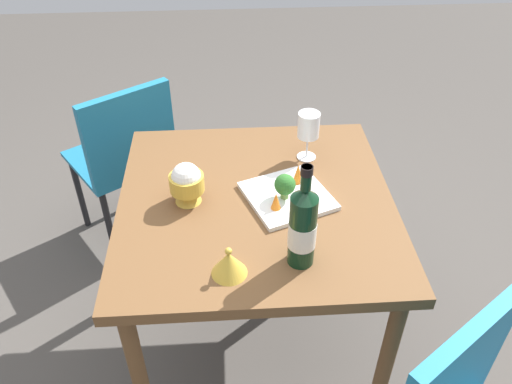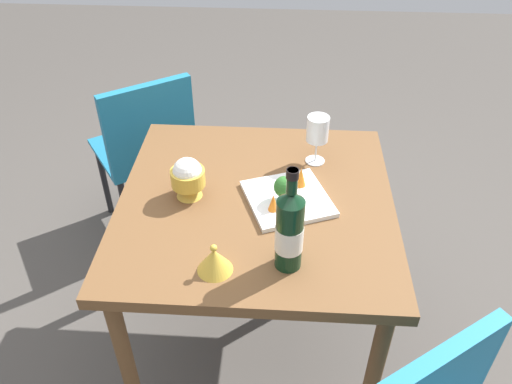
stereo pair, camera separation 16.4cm
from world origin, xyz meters
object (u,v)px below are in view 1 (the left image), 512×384
at_px(wine_glass, 309,126).
at_px(rice_bowl_lid, 229,263).
at_px(broccoli_floret, 285,185).
at_px(rice_bowl, 187,183).
at_px(wine_bottle, 303,227).
at_px(chair_by_wall, 126,152).
at_px(serving_plate, 288,196).
at_px(carrot_garnish_left, 298,173).
at_px(carrot_garnish_right, 276,201).

xyz_separation_m(wine_glass, rice_bowl_lid, (0.54, -0.29, -0.09)).
xyz_separation_m(rice_bowl_lid, broccoli_floret, (-0.30, 0.18, 0.03)).
bearing_deg(rice_bowl, broccoli_floret, 85.81).
xyz_separation_m(wine_bottle, rice_bowl_lid, (0.03, -0.20, -0.09)).
bearing_deg(chair_by_wall, broccoli_floret, -81.02).
xyz_separation_m(rice_bowl_lid, serving_plate, (-0.31, 0.20, -0.03)).
bearing_deg(broccoli_floret, rice_bowl, -94.19).
bearing_deg(carrot_garnish_left, wine_glass, 161.77).
relative_size(wine_bottle, carrot_garnish_right, 5.54).
bearing_deg(wine_glass, rice_bowl_lid, -28.22).
height_order(wine_bottle, wine_glass, wine_bottle).
bearing_deg(serving_plate, wine_glass, 157.67).
distance_m(chair_by_wall, broccoli_floret, 0.95).
bearing_deg(carrot_garnish_right, chair_by_wall, -140.10).
bearing_deg(broccoli_floret, carrot_garnish_left, 146.53).
height_order(carrot_garnish_left, carrot_garnish_right, carrot_garnish_left).
height_order(chair_by_wall, wine_bottle, wine_bottle).
distance_m(rice_bowl, rice_bowl_lid, 0.35).
height_order(chair_by_wall, carrot_garnish_right, chair_by_wall).
height_order(wine_glass, serving_plate, wine_glass).
relative_size(chair_by_wall, rice_bowl, 6.00).
relative_size(rice_bowl, rice_bowl_lid, 1.42).
bearing_deg(wine_bottle, chair_by_wall, -145.18).
height_order(rice_bowl_lid, broccoli_floret, broccoli_floret).
distance_m(chair_by_wall, carrot_garnish_left, 0.93).
xyz_separation_m(wine_bottle, serving_plate, (-0.28, -0.00, -0.12)).
bearing_deg(carrot_garnish_right, rice_bowl, -104.96).
bearing_deg(wine_glass, wine_bottle, -10.09).
bearing_deg(chair_by_wall, wine_glass, -64.10).
bearing_deg(rice_bowl_lid, wine_glass, 151.78).
bearing_deg(broccoli_floret, rice_bowl_lid, -31.70).
height_order(broccoli_floret, carrot_garnish_left, broccoli_floret).
xyz_separation_m(serving_plate, carrot_garnish_right, (0.07, -0.04, 0.04)).
xyz_separation_m(chair_by_wall, rice_bowl, (0.63, 0.32, 0.30)).
xyz_separation_m(rice_bowl, carrot_garnish_right, (0.07, 0.27, -0.03)).
xyz_separation_m(serving_plate, carrot_garnish_left, (-0.07, 0.04, 0.04)).
relative_size(chair_by_wall, wine_glass, 4.75).
distance_m(chair_by_wall, rice_bowl_lid, 1.08).
bearing_deg(rice_bowl, chair_by_wall, -153.46).
height_order(rice_bowl_lid, carrot_garnish_right, rice_bowl_lid).
distance_m(rice_bowl, broccoli_floret, 0.31).
xyz_separation_m(rice_bowl, serving_plate, (0.01, 0.32, -0.07)).
height_order(wine_glass, rice_bowl_lid, wine_glass).
height_order(chair_by_wall, serving_plate, chair_by_wall).
xyz_separation_m(rice_bowl, broccoli_floret, (0.02, 0.31, -0.01)).
height_order(rice_bowl, carrot_garnish_right, rice_bowl).
bearing_deg(carrot_garnish_right, wine_bottle, 12.89).
relative_size(wine_glass, rice_bowl_lid, 1.79).
relative_size(serving_plate, carrot_garnish_right, 5.50).
height_order(rice_bowl, rice_bowl_lid, rice_bowl).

